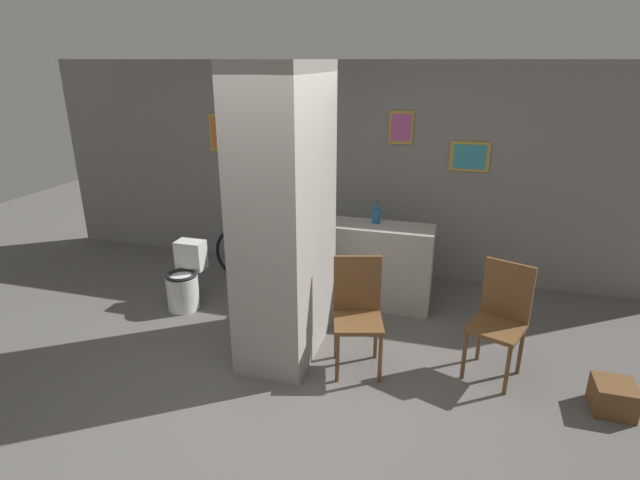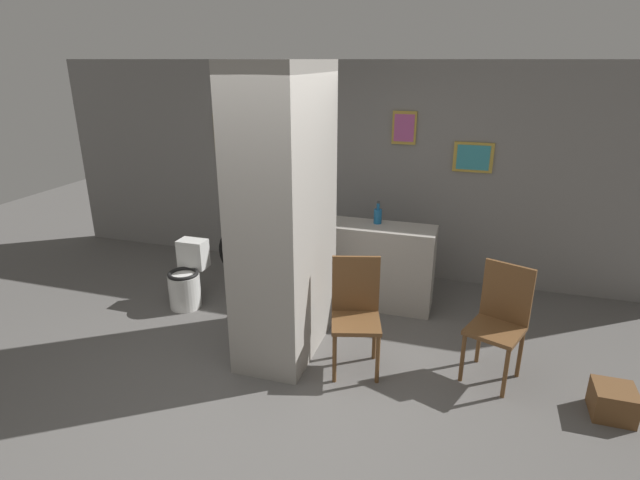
% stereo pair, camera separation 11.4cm
% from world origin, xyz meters
% --- Properties ---
extents(ground_plane, '(14.00, 14.00, 0.00)m').
position_xyz_m(ground_plane, '(0.00, 0.00, 0.00)').
color(ground_plane, '#5B5956').
extents(wall_back, '(8.00, 0.09, 2.60)m').
position_xyz_m(wall_back, '(0.00, 2.63, 1.30)').
color(wall_back, gray).
rests_on(wall_back, ground_plane).
extents(pillar_center, '(0.64, 1.22, 2.60)m').
position_xyz_m(pillar_center, '(-0.03, 0.61, 1.30)').
color(pillar_center, gray).
rests_on(pillar_center, ground_plane).
extents(counter_shelf, '(1.21, 0.44, 0.92)m').
position_xyz_m(counter_shelf, '(0.62, 1.69, 0.46)').
color(counter_shelf, gray).
rests_on(counter_shelf, ground_plane).
extents(toilet, '(0.35, 0.51, 0.71)m').
position_xyz_m(toilet, '(-1.39, 1.05, 0.31)').
color(toilet, white).
rests_on(toilet, ground_plane).
extents(chair_near_pillar, '(0.51, 0.51, 1.01)m').
position_xyz_m(chair_near_pillar, '(0.67, 0.46, 0.55)').
color(chair_near_pillar, brown).
rests_on(chair_near_pillar, ground_plane).
extents(chair_by_doorway, '(0.54, 0.54, 1.01)m').
position_xyz_m(chair_by_doorway, '(1.86, 0.67, 0.55)').
color(chair_by_doorway, brown).
rests_on(chair_by_doorway, ground_plane).
extents(bicycle, '(1.61, 0.42, 0.76)m').
position_xyz_m(bicycle, '(-0.61, 1.85, 0.36)').
color(bicycle, black).
rests_on(bicycle, ground_plane).
extents(bottle_tall, '(0.09, 0.09, 0.25)m').
position_xyz_m(bottle_tall, '(0.58, 1.77, 1.02)').
color(bottle_tall, '#19598C').
rests_on(bottle_tall, counter_shelf).
extents(floor_crate, '(0.30, 0.30, 0.24)m').
position_xyz_m(floor_crate, '(2.73, 0.38, 0.12)').
color(floor_crate, brown).
rests_on(floor_crate, ground_plane).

